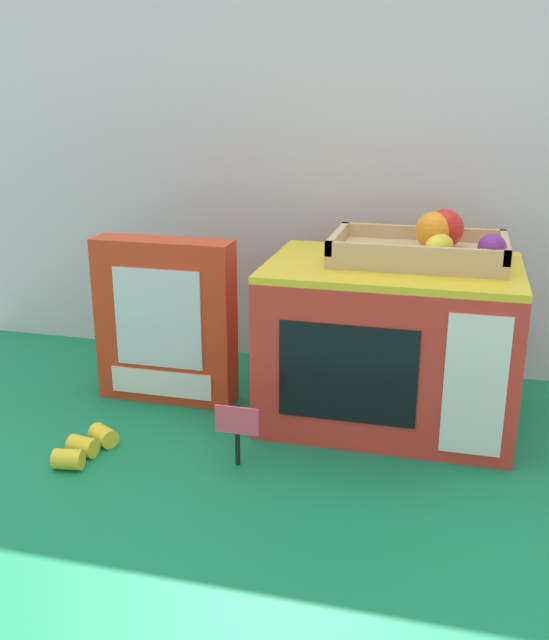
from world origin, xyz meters
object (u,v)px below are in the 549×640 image
object	(u,v)px
food_groups_crate	(428,246)
price_sign	(237,427)
toy_microwave	(390,342)
cookie_set_box	(166,321)
loose_toy_banana	(85,447)

from	to	relation	value
food_groups_crate	price_sign	xyz separation A→B (m)	(-0.26, -0.26, -0.24)
toy_microwave	cookie_set_box	xyz separation A→B (m)	(-0.41, -0.02, 0.01)
loose_toy_banana	food_groups_crate	bearing A→B (deg)	30.00
toy_microwave	food_groups_crate	bearing A→B (deg)	24.52
toy_microwave	food_groups_crate	size ratio (longest dim) A/B	1.46
food_groups_crate	loose_toy_banana	xyz separation A→B (m)	(-0.51, -0.29, -0.29)
cookie_set_box	loose_toy_banana	size ratio (longest dim) A/B	2.36
toy_microwave	cookie_set_box	bearing A→B (deg)	-177.14
cookie_set_box	loose_toy_banana	distance (m)	0.29
price_sign	loose_toy_banana	size ratio (longest dim) A/B	0.77
toy_microwave	loose_toy_banana	world-z (taller)	toy_microwave
cookie_set_box	price_sign	size ratio (longest dim) A/B	3.07
price_sign	food_groups_crate	bearing A→B (deg)	44.90
cookie_set_box	loose_toy_banana	bearing A→B (deg)	-99.76
food_groups_crate	price_sign	world-z (taller)	food_groups_crate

